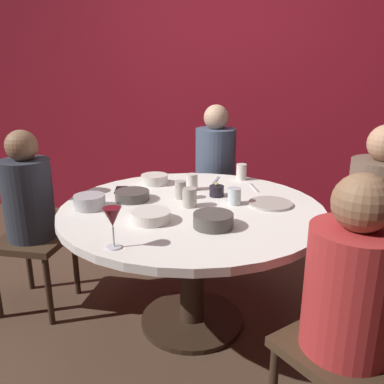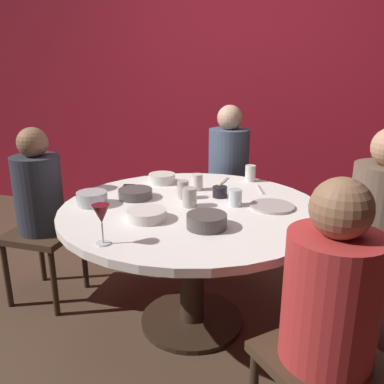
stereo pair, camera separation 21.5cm
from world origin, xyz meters
TOP-DOWN VIEW (x-y plane):
  - ground_plane at (0.00, 0.00)m, footprint 8.00×8.00m
  - back_wall at (0.00, 1.77)m, footprint 6.00×0.10m
  - dining_table at (0.00, 0.00)m, footprint 1.42×1.42m
  - seated_diner_left at (-0.98, 0.00)m, footprint 0.40×0.40m
  - seated_diner_back at (0.00, 0.98)m, footprint 0.40×0.40m
  - seated_diner_right at (0.94, 0.00)m, footprint 0.40×0.40m
  - seated_diner_front_right at (0.70, -0.70)m, footprint 0.57×0.57m
  - candle_holder at (0.11, 0.20)m, footprint 0.08×0.08m
  - wine_glass at (-0.22, -0.58)m, footprint 0.08×0.08m
  - dinner_plate at (0.42, 0.10)m, footprint 0.24×0.24m
  - cell_phone at (-0.48, 0.20)m, footprint 0.10×0.15m
  - bowl_serving_large at (-0.53, -0.13)m, footprint 0.17×0.17m
  - bowl_salad_center at (0.15, -0.27)m, footprint 0.19×0.19m
  - bowl_small_white at (-0.32, 0.38)m, footprint 0.17×0.17m
  - bowl_sauce_side at (-0.16, -0.26)m, footprint 0.20×0.20m
  - bowl_rice_portion at (-0.35, 0.04)m, footprint 0.19×0.19m
  - cup_near_candle at (-0.06, 0.30)m, footprint 0.07×0.07m
  - cup_by_left_diner at (0.22, 0.59)m, footprint 0.07×0.07m
  - cup_by_right_diner at (-0.09, 0.12)m, footprint 0.06×0.06m
  - cup_center_front at (0.22, 0.07)m, footprint 0.07×0.07m
  - cup_far_edge at (-0.01, -0.01)m, footprint 0.08×0.08m
  - fork_near_plate at (0.32, 0.40)m, footprint 0.07×0.18m
  - knife_near_plate at (0.06, 0.53)m, footprint 0.03×0.18m

SIDE VIEW (x-z plane):
  - ground_plane at x=0.00m, z-range 0.00..0.00m
  - dining_table at x=0.00m, z-range 0.23..0.95m
  - seated_diner_left at x=-0.98m, z-range 0.13..1.25m
  - seated_diner_front_right at x=0.70m, z-range 0.14..1.26m
  - seated_diner_back at x=0.00m, z-range 0.14..1.32m
  - seated_diner_right at x=0.94m, z-range 0.13..1.33m
  - fork_near_plate at x=0.32m, z-range 0.73..0.73m
  - knife_near_plate at x=0.06m, z-range 0.73..0.73m
  - cell_phone at x=-0.48m, z-range 0.73..0.74m
  - dinner_plate at x=0.42m, z-range 0.73..0.74m
  - bowl_sauce_side at x=-0.16m, z-range 0.73..0.78m
  - bowl_rice_portion at x=-0.35m, z-range 0.73..0.78m
  - bowl_small_white at x=-0.32m, z-range 0.73..0.79m
  - candle_holder at x=0.11m, z-range 0.72..0.80m
  - bowl_salad_center at x=0.15m, z-range 0.73..0.80m
  - bowl_serving_large at x=-0.53m, z-range 0.73..0.80m
  - cup_center_front at x=0.22m, z-range 0.73..0.82m
  - cup_near_candle at x=-0.06m, z-range 0.73..0.83m
  - cup_far_edge at x=-0.01m, z-range 0.73..0.83m
  - cup_by_right_diner at x=-0.09m, z-range 0.73..0.83m
  - cup_by_left_diner at x=0.22m, z-range 0.73..0.83m
  - wine_glass at x=-0.22m, z-range 0.77..0.95m
  - back_wall at x=0.00m, z-range 0.00..2.60m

